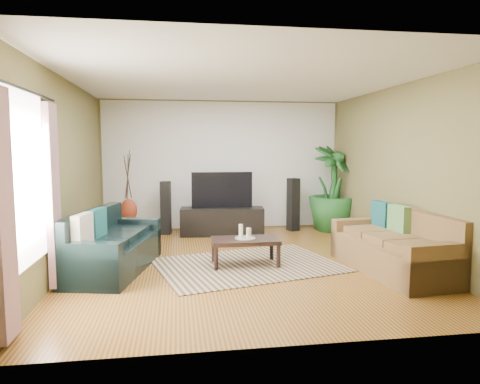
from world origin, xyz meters
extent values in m
plane|color=#986227|center=(0.00, 0.00, 0.00)|extent=(5.50, 5.50, 0.00)
plane|color=white|center=(0.00, 0.00, 2.70)|extent=(5.50, 5.50, 0.00)
plane|color=brown|center=(0.00, 2.75, 1.35)|extent=(5.00, 0.00, 5.00)
plane|color=brown|center=(0.00, -2.75, 1.35)|extent=(5.00, 0.00, 5.00)
plane|color=brown|center=(-2.50, 0.00, 1.35)|extent=(0.00, 5.50, 5.50)
plane|color=brown|center=(2.50, 0.00, 1.35)|extent=(0.00, 5.50, 5.50)
plane|color=white|center=(0.00, 2.74, 1.35)|extent=(4.90, 0.00, 4.90)
plane|color=white|center=(-2.48, -1.60, 1.40)|extent=(0.00, 1.80, 1.80)
cube|color=gray|center=(-2.43, -2.35, 1.15)|extent=(0.08, 0.35, 2.20)
cube|color=gray|center=(-2.43, -0.85, 1.15)|extent=(0.08, 0.35, 2.20)
cylinder|color=black|center=(-2.43, -1.60, 2.30)|extent=(0.03, 1.90, 0.03)
cube|color=black|center=(-1.83, -0.15, 0.42)|extent=(1.22, 2.05, 0.85)
cube|color=brown|center=(2.02, -0.76, 0.42)|extent=(1.10, 2.09, 0.85)
cube|color=#A0865E|center=(0.06, -0.16, 0.01)|extent=(2.94, 2.40, 0.01)
cube|color=black|center=(0.03, -0.15, 0.20)|extent=(0.98, 0.54, 0.40)
cylinder|color=gray|center=(0.03, -0.15, 0.41)|extent=(0.30, 0.30, 0.01)
cylinder|color=white|center=(-0.03, -0.12, 0.51)|extent=(0.06, 0.06, 0.20)
cylinder|color=#F6E7CF|center=(0.07, -0.19, 0.49)|extent=(0.06, 0.06, 0.15)
cylinder|color=white|center=(0.10, -0.09, 0.47)|extent=(0.06, 0.06, 0.12)
cube|color=black|center=(-0.08, 2.08, 0.27)|extent=(1.67, 0.64, 0.54)
cube|color=black|center=(-0.08, 2.10, 0.90)|extent=(1.19, 0.07, 0.71)
cube|color=black|center=(-1.18, 2.34, 0.53)|extent=(0.22, 0.24, 1.06)
cube|color=black|center=(1.43, 2.33, 0.55)|extent=(0.25, 0.27, 1.09)
imported|color=#1A4F1E|center=(2.25, 2.23, 0.88)|extent=(1.36, 1.36, 1.76)
cylinder|color=black|center=(2.25, 2.23, 0.13)|extent=(0.33, 0.33, 0.25)
cube|color=gray|center=(-1.89, 2.17, 0.18)|extent=(0.41, 0.41, 0.35)
ellipsoid|color=maroon|center=(-1.89, 2.17, 0.51)|extent=(0.32, 0.32, 0.45)
cube|color=brown|center=(-2.07, 0.50, 0.25)|extent=(0.55, 0.55, 0.51)
camera|label=1|loc=(-0.94, -6.23, 1.73)|focal=32.00mm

